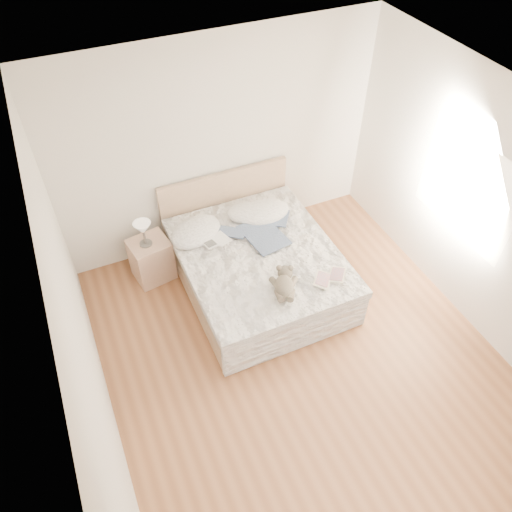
# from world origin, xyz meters

# --- Properties ---
(floor) EXTENTS (4.00, 4.50, 0.00)m
(floor) POSITION_xyz_m (0.00, 0.00, 0.00)
(floor) COLOR brown
(floor) RESTS_ON ground
(ceiling) EXTENTS (4.00, 4.50, 0.00)m
(ceiling) POSITION_xyz_m (0.00, 0.00, 2.70)
(ceiling) COLOR white
(ceiling) RESTS_ON ground
(wall_back) EXTENTS (4.00, 0.02, 2.70)m
(wall_back) POSITION_xyz_m (0.00, 2.25, 1.35)
(wall_back) COLOR silver
(wall_back) RESTS_ON ground
(wall_left) EXTENTS (0.02, 4.50, 2.70)m
(wall_left) POSITION_xyz_m (-2.00, 0.00, 1.35)
(wall_left) COLOR silver
(wall_left) RESTS_ON ground
(wall_right) EXTENTS (0.02, 4.50, 2.70)m
(wall_right) POSITION_xyz_m (2.00, 0.00, 1.35)
(wall_right) COLOR silver
(wall_right) RESTS_ON ground
(window) EXTENTS (0.02, 1.30, 1.10)m
(window) POSITION_xyz_m (1.99, 0.30, 1.45)
(window) COLOR white
(window) RESTS_ON wall_right
(bed) EXTENTS (1.72, 2.14, 1.00)m
(bed) POSITION_xyz_m (0.00, 1.19, 0.31)
(bed) COLOR tan
(bed) RESTS_ON floor
(nightstand) EXTENTS (0.51, 0.47, 0.56)m
(nightstand) POSITION_xyz_m (-1.11, 1.83, 0.28)
(nightstand) COLOR tan
(nightstand) RESTS_ON floor
(table_lamp) EXTENTS (0.26, 0.26, 0.32)m
(table_lamp) POSITION_xyz_m (-1.14, 1.81, 0.79)
(table_lamp) COLOR #4F4A44
(table_lamp) RESTS_ON nightstand
(pillow_left) EXTENTS (0.80, 0.71, 0.20)m
(pillow_left) POSITION_xyz_m (-0.56, 1.70, 0.64)
(pillow_left) COLOR white
(pillow_left) RESTS_ON bed
(pillow_middle) EXTENTS (0.65, 0.56, 0.16)m
(pillow_middle) POSITION_xyz_m (0.15, 1.75, 0.64)
(pillow_middle) COLOR white
(pillow_middle) RESTS_ON bed
(pillow_right) EXTENTS (0.65, 0.46, 0.19)m
(pillow_right) POSITION_xyz_m (0.33, 1.69, 0.64)
(pillow_right) COLOR white
(pillow_right) RESTS_ON bed
(blouse) EXTENTS (0.74, 0.78, 0.03)m
(blouse) POSITION_xyz_m (0.15, 1.33, 0.63)
(blouse) COLOR #35435F
(blouse) RESTS_ON bed
(photo_book) EXTENTS (0.37, 0.30, 0.02)m
(photo_book) POSITION_xyz_m (-0.41, 1.46, 0.63)
(photo_book) COLOR white
(photo_book) RESTS_ON bed
(childrens_book) EXTENTS (0.43, 0.42, 0.02)m
(childrens_book) POSITION_xyz_m (0.52, 0.41, 0.63)
(childrens_book) COLOR beige
(childrens_book) RESTS_ON bed
(teddy_bear) EXTENTS (0.39, 0.45, 0.20)m
(teddy_bear) POSITION_xyz_m (-0.02, 0.43, 0.65)
(teddy_bear) COLOR brown
(teddy_bear) RESTS_ON bed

